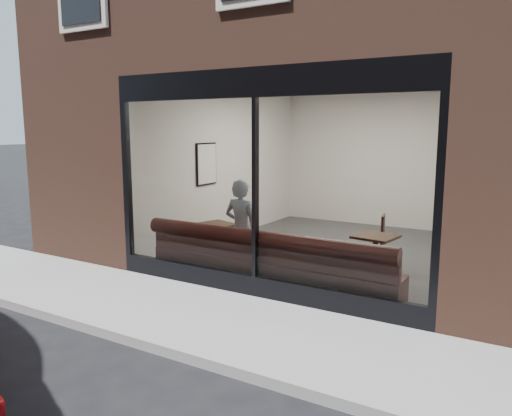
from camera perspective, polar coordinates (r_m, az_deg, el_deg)
The scene contains 21 objects.
ground at distance 5.76m, azimuth -11.05°, elevation -15.65°, with size 120.00×120.00×0.00m, color black.
sidewalk_near at distance 6.47m, azimuth -4.99°, elevation -12.58°, with size 40.00×2.00×0.01m, color gray.
kerb_near at distance 5.70m, azimuth -11.41°, elevation -15.27°, with size 40.00×0.10×0.12m, color gray.
host_building_pier_left at distance 13.93m, azimuth -0.71°, elevation 5.96°, with size 2.50×12.00×3.20m, color brown.
host_building_backfill at distance 15.28m, azimuth 17.56°, elevation 5.82°, with size 5.00×6.00×3.20m, color brown.
cafe_floor at distance 9.82m, azimuth 8.85°, elevation -4.91°, with size 6.00×6.00×0.00m, color #2D2D30.
cafe_ceiling at distance 9.56m, azimuth 9.34°, elevation 13.85°, with size 6.00×6.00×0.00m, color white.
cafe_wall_back at distance 12.38m, azimuth 14.28°, elevation 5.25°, with size 5.00×5.00×0.00m, color silver.
cafe_wall_left at distance 10.74m, azimuth -3.38°, elevation 4.95°, with size 6.00×6.00×0.00m, color silver.
cafe_wall_right at distance 8.95m, azimuth 24.07°, elevation 3.28°, with size 6.00×6.00×0.00m, color silver.
storefront_kick at distance 7.24m, azimuth -0.07°, elevation -8.91°, with size 5.00×0.10×0.30m, color black.
storefront_header at distance 6.90m, azimuth -0.08°, elevation 14.19°, with size 5.00×0.10×0.40m, color black.
storefront_mullion at distance 6.93m, azimuth -0.08°, elevation 2.15°, with size 0.06×0.10×2.50m, color black.
storefront_glass at distance 6.91m, azimuth -0.20°, elevation 2.13°, with size 4.80×4.80×0.00m, color white.
banquette at distance 7.55m, azimuth 1.50°, elevation -7.55°, with size 4.00×0.55×0.45m, color #3D1B16.
person at distance 7.92m, azimuth -1.68°, elevation -2.44°, with size 0.59×0.38×1.60m, color #99B7C9.
cafe_table_left at distance 8.60m, azimuth -4.78°, elevation -1.94°, with size 0.61×0.61×0.04m, color #302012.
cafe_table_right at distance 7.89m, azimuth 13.52°, elevation -3.21°, with size 0.59×0.59×0.04m, color #302012.
cafe_chair_left at distance 9.50m, azimuth -2.08°, elevation -3.93°, with size 0.46×0.46×0.04m, color #302012.
cafe_chair_right at distance 8.78m, azimuth 12.93°, elevation -5.26°, with size 0.38×0.38×0.04m, color #302012.
wall_poster at distance 10.09m, azimuth -5.62°, elevation 5.03°, with size 0.02×0.59×0.78m, color white.
Camera 1 is at (3.54, -3.85, 2.41)m, focal length 35.00 mm.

